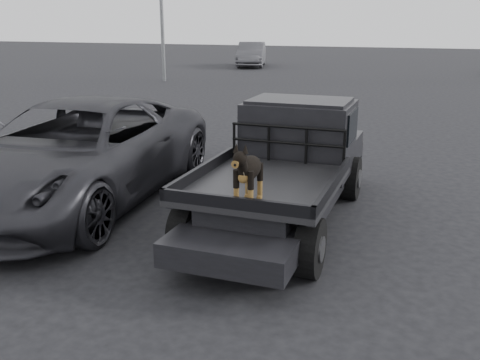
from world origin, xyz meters
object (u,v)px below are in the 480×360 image
at_px(flatbed_ute, 283,194).
at_px(parked_suv, 77,152).
at_px(dog, 249,173).
at_px(distant_car_a, 251,54).

bearing_deg(flatbed_ute, parked_suv, -176.53).
bearing_deg(dog, parked_suv, 156.32).
height_order(flatbed_ute, dog, dog).
bearing_deg(dog, distant_car_a, 108.85).
bearing_deg(distant_car_a, parked_suv, -91.69).
relative_size(flatbed_ute, parked_suv, 0.87).
height_order(flatbed_ute, distant_car_a, distant_car_a).
height_order(dog, distant_car_a, dog).
xyz_separation_m(flatbed_ute, dog, (0.07, -1.84, 0.83)).
relative_size(parked_suv, distant_car_a, 1.26).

